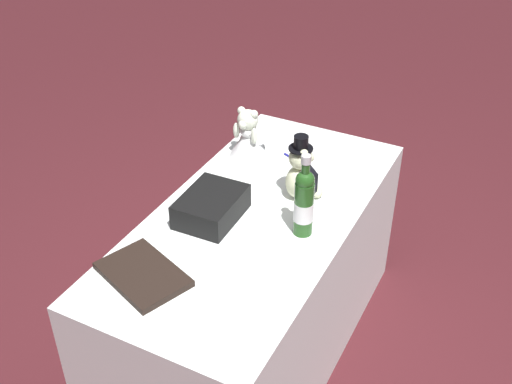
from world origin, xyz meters
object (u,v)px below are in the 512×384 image
teddy_bear_groom (302,174)px  signing_pen (296,160)px  teddy_bear_bride (249,134)px  champagne_bottle (304,202)px  guestbook (143,274)px  gift_case_black (211,206)px

teddy_bear_groom → signing_pen: teddy_bear_groom is taller
teddy_bear_bride → champagne_bottle: 0.59m
teddy_bear_bride → champagne_bottle: size_ratio=0.69×
teddy_bear_bride → signing_pen: 0.23m
signing_pen → guestbook: bearing=-9.4°
teddy_bear_bride → signing_pen: teddy_bear_bride is taller
gift_case_black → guestbook: 0.40m
gift_case_black → signing_pen: bearing=167.1°
champagne_bottle → gift_case_black: bearing=-78.3°
teddy_bear_groom → guestbook: bearing=-21.9°
champagne_bottle → signing_pen: (-0.44, -0.22, -0.13)m
teddy_bear_groom → champagne_bottle: bearing=25.2°
teddy_bear_groom → teddy_bear_bride: bearing=-120.5°
champagne_bottle → guestbook: champagne_bottle is taller
teddy_bear_bride → guestbook: size_ratio=0.74×
teddy_bear_groom → gift_case_black: 0.37m
signing_pen → teddy_bear_groom: bearing=28.3°
teddy_bear_groom → teddy_bear_bride: teddy_bear_groom is taller
gift_case_black → teddy_bear_groom: bearing=139.8°
guestbook → teddy_bear_groom: bearing=179.0°
teddy_bear_groom → teddy_bear_bride: size_ratio=1.20×
signing_pen → guestbook: size_ratio=0.45×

